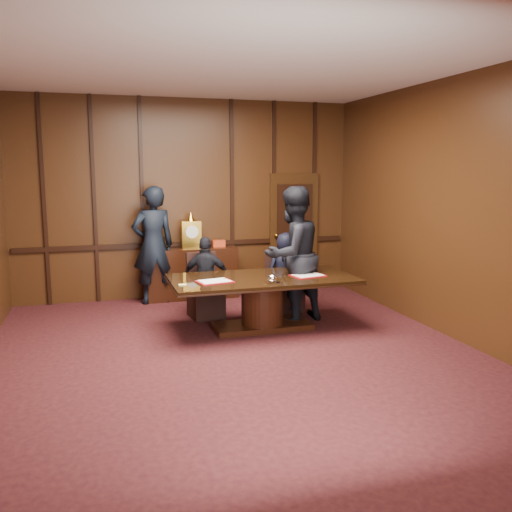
{
  "coord_description": "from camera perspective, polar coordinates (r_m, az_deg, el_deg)",
  "views": [
    {
      "loc": [
        -1.61,
        -6.11,
        2.29
      ],
      "look_at": [
        0.58,
        1.21,
        1.05
      ],
      "focal_mm": 38.0,
      "sensor_mm": 36.0,
      "label": 1
    }
  ],
  "objects": [
    {
      "name": "signatory_right",
      "position": [
        8.67,
        3.19,
        -1.73
      ],
      "size": [
        0.67,
        0.48,
        1.29
      ],
      "primitive_type": "imported",
      "rotation": [
        0.0,
        0.0,
        3.02
      ],
      "color": "black",
      "rests_on": "ground"
    },
    {
      "name": "inkstand",
      "position": [
        7.27,
        1.72,
        -2.48
      ],
      "size": [
        0.2,
        0.14,
        0.12
      ],
      "color": "white",
      "rests_on": "conference_table"
    },
    {
      "name": "sideboard",
      "position": [
        9.68,
        -6.77,
        -1.6
      ],
      "size": [
        1.6,
        0.45,
        1.54
      ],
      "color": "black",
      "rests_on": "ground"
    },
    {
      "name": "chair_left",
      "position": [
        8.48,
        -5.35,
        -4.45
      ],
      "size": [
        0.54,
        0.54,
        0.99
      ],
      "rotation": [
        0.0,
        0.0,
        0.13
      ],
      "color": "black",
      "rests_on": "ground"
    },
    {
      "name": "chair_right",
      "position": [
        8.82,
        2.96,
        -3.89
      ],
      "size": [
        0.57,
        0.57,
        0.99
      ],
      "rotation": [
        0.0,
        0.0,
        0.21
      ],
      "color": "black",
      "rests_on": "ground"
    },
    {
      "name": "room",
      "position": [
        6.49,
        -1.61,
        4.21
      ],
      "size": [
        7.0,
        7.04,
        3.5
      ],
      "color": "black",
      "rests_on": "ground"
    },
    {
      "name": "witness_left",
      "position": [
        9.34,
        -10.76,
        1.13
      ],
      "size": [
        0.81,
        0.6,
        2.0
      ],
      "primitive_type": "imported",
      "rotation": [
        0.0,
        0.0,
        3.32
      ],
      "color": "black",
      "rests_on": "ground"
    },
    {
      "name": "witness_right",
      "position": [
        8.06,
        3.86,
        0.11
      ],
      "size": [
        1.21,
        1.09,
        2.03
      ],
      "primitive_type": "imported",
      "rotation": [
        0.0,
        0.0,
        3.53
      ],
      "color": "black",
      "rests_on": "ground"
    },
    {
      "name": "folder_right",
      "position": [
        7.82,
        5.48,
        -2.05
      ],
      "size": [
        0.52,
        0.42,
        0.02
      ],
      "rotation": [
        0.0,
        0.0,
        0.2
      ],
      "color": "#AC0F15",
      "rests_on": "conference_table"
    },
    {
      "name": "signatory_left",
      "position": [
        8.33,
        -5.26,
        -2.3
      ],
      "size": [
        0.79,
        0.48,
        1.26
      ],
      "primitive_type": "imported",
      "rotation": [
        0.0,
        0.0,
        2.89
      ],
      "color": "black",
      "rests_on": "ground"
    },
    {
      "name": "folder_left",
      "position": [
        7.4,
        -4.39,
        -2.68
      ],
      "size": [
        0.52,
        0.41,
        0.02
      ],
      "rotation": [
        0.0,
        0.0,
        0.2
      ],
      "color": "#AC0F15",
      "rests_on": "conference_table"
    },
    {
      "name": "notepad",
      "position": [
        7.22,
        -7.75,
        -3.03
      ],
      "size": [
        0.11,
        0.08,
        0.01
      ],
      "primitive_type": "cube",
      "rotation": [
        0.0,
        0.0,
        -0.09
      ],
      "color": "#F1EC76",
      "rests_on": "conference_table"
    },
    {
      "name": "conference_table",
      "position": [
        7.76,
        0.66,
        -4.04
      ],
      "size": [
        2.62,
        1.32,
        0.76
      ],
      "color": "black",
      "rests_on": "ground"
    }
  ]
}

